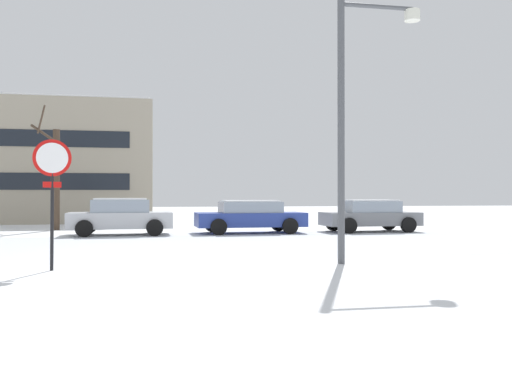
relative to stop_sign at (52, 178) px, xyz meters
The scene contains 9 objects.
ground_plane 3.06m from the stop_sign, 54.86° to the left, with size 120.00×120.00×0.00m, color white.
road_surface 5.62m from the stop_sign, 74.83° to the left, with size 80.00×8.28×0.00m.
stop_sign is the anchor object (origin of this frame).
street_lamp 6.79m from the stop_sign, ahead, with size 1.99×0.36×6.01m.
parked_car_silver 10.09m from the stop_sign, 85.44° to the left, with size 3.98×2.16×1.43m.
parked_car_blue 11.76m from the stop_sign, 59.50° to the left, with size 4.46×2.15×1.34m.
parked_car_gray 14.94m from the stop_sign, 41.94° to the left, with size 4.08×2.10×1.36m.
tree_far_right 13.75m from the stop_sign, 99.42° to the left, with size 1.24×1.78×5.66m.
building_far_left 23.96m from the stop_sign, 99.91° to the left, with size 12.24×9.99×6.96m.
Camera 1 is at (0.65, -13.65, 1.53)m, focal length 37.98 mm.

